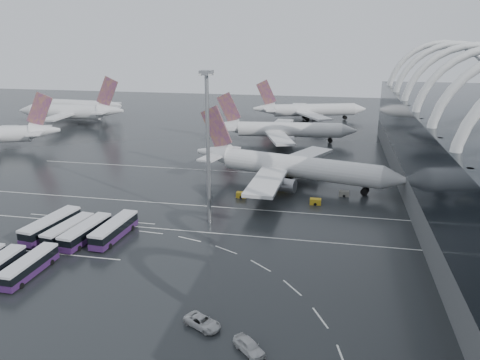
% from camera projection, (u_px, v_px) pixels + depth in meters
% --- Properties ---
extents(ground, '(420.00, 420.00, 0.00)m').
position_uv_depth(ground, '(203.00, 228.00, 92.50)').
color(ground, black).
rests_on(ground, ground).
extents(lane_marking_near, '(120.00, 0.25, 0.01)m').
position_uv_depth(lane_marking_near, '(200.00, 232.00, 90.63)').
color(lane_marking_near, silver).
rests_on(lane_marking_near, ground).
extents(lane_marking_mid, '(120.00, 0.25, 0.01)m').
position_uv_depth(lane_marking_mid, '(217.00, 207.00, 103.73)').
color(lane_marking_mid, silver).
rests_on(lane_marking_mid, ground).
extents(lane_marking_far, '(120.00, 0.25, 0.01)m').
position_uv_depth(lane_marking_far, '(242.00, 172.00, 129.92)').
color(lane_marking_far, silver).
rests_on(lane_marking_far, ground).
extents(bus_bay_line_south, '(28.00, 0.25, 0.01)m').
position_uv_depth(bus_bay_line_south, '(46.00, 253.00, 82.04)').
color(bus_bay_line_south, silver).
rests_on(bus_bay_line_south, ground).
extents(bus_bay_line_north, '(28.00, 0.25, 0.01)m').
position_uv_depth(bus_bay_line_north, '(91.00, 219.00, 97.01)').
color(bus_bay_line_north, silver).
rests_on(bus_bay_line_north, ground).
extents(airliner_main, '(55.00, 47.55, 18.85)m').
position_uv_depth(airliner_main, '(290.00, 167.00, 117.85)').
color(airliner_main, silver).
rests_on(airliner_main, ground).
extents(airliner_gate_b, '(50.22, 44.90, 17.43)m').
position_uv_depth(airliner_gate_b, '(282.00, 130.00, 164.60)').
color(airliner_gate_b, silver).
rests_on(airliner_gate_b, ground).
extents(airliner_gate_c, '(49.72, 45.26, 18.07)m').
position_uv_depth(airliner_gate_c, '(308.00, 110.00, 205.63)').
color(airliner_gate_c, silver).
rests_on(airliner_gate_c, ground).
extents(jet_remote_mid, '(46.73, 37.61, 20.41)m').
position_uv_depth(jet_remote_mid, '(73.00, 112.00, 196.68)').
color(jet_remote_mid, silver).
rests_on(jet_remote_mid, ground).
extents(jet_remote_far, '(42.05, 33.89, 18.32)m').
position_uv_depth(jet_remote_far, '(82.00, 106.00, 216.64)').
color(jet_remote_far, silver).
rests_on(jet_remote_far, ground).
extents(bus_row_near_a, '(5.00, 14.22, 3.43)m').
position_uv_depth(bus_row_near_a, '(51.00, 226.00, 88.85)').
color(bus_row_near_a, '#2B133D').
rests_on(bus_row_near_a, ground).
extents(bus_row_near_b, '(4.43, 12.42, 2.99)m').
position_uv_depth(bus_row_near_b, '(68.00, 230.00, 87.36)').
color(bus_row_near_b, '#2B133D').
rests_on(bus_row_near_b, ground).
extents(bus_row_near_c, '(4.25, 13.12, 3.17)m').
position_uv_depth(bus_row_near_c, '(86.00, 232.00, 86.36)').
color(bus_row_near_c, '#2B133D').
rests_on(bus_row_near_c, ground).
extents(bus_row_near_d, '(3.87, 13.44, 3.27)m').
position_uv_depth(bus_row_near_d, '(114.00, 230.00, 87.26)').
color(bus_row_near_d, '#2B133D').
rests_on(bus_row_near_d, ground).
extents(bus_row_far_c, '(3.11, 12.10, 2.96)m').
position_uv_depth(bus_row_far_c, '(29.00, 266.00, 73.90)').
color(bus_row_far_c, '#2B133D').
rests_on(bus_row_far_c, ground).
extents(van_curve_a, '(5.80, 4.61, 1.47)m').
position_uv_depth(van_curve_a, '(202.00, 322.00, 61.07)').
color(van_curve_a, silver).
rests_on(van_curve_a, ground).
extents(van_curve_b, '(4.83, 4.76, 1.65)m').
position_uv_depth(van_curve_b, '(249.00, 346.00, 56.23)').
color(van_curve_b, silver).
rests_on(van_curve_b, ground).
extents(floodlight_mast, '(2.32, 2.32, 30.27)m').
position_uv_depth(floodlight_mast, '(208.00, 130.00, 89.83)').
color(floodlight_mast, gray).
rests_on(floodlight_mast, ground).
extents(gse_cart_belly_a, '(2.47, 1.46, 1.35)m').
position_uv_depth(gse_cart_belly_a, '(315.00, 202.00, 105.05)').
color(gse_cart_belly_a, gold).
rests_on(gse_cart_belly_a, ground).
extents(gse_cart_belly_c, '(2.35, 1.39, 1.28)m').
position_uv_depth(gse_cart_belly_c, '(241.00, 195.00, 109.56)').
color(gse_cart_belly_c, gold).
rests_on(gse_cart_belly_c, ground).
extents(gse_cart_belly_d, '(2.33, 1.38, 1.27)m').
position_uv_depth(gse_cart_belly_d, '(344.00, 194.00, 110.41)').
color(gse_cart_belly_d, slate).
rests_on(gse_cart_belly_d, ground).
extents(gse_cart_belly_e, '(2.51, 1.48, 1.37)m').
position_uv_depth(gse_cart_belly_e, '(282.00, 185.00, 116.15)').
color(gse_cart_belly_e, gold).
rests_on(gse_cart_belly_e, ground).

